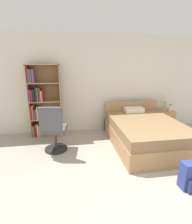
# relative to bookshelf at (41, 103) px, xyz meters

# --- Properties ---
(ground_plane) EXTENTS (14.00, 14.00, 0.00)m
(ground_plane) POSITION_rel_bookshelf_xyz_m (1.84, -2.96, -0.89)
(ground_plane) COLOR #A39989
(wall_back) EXTENTS (9.00, 0.06, 2.60)m
(wall_back) POSITION_rel_bookshelf_xyz_m (1.84, 0.27, 0.41)
(wall_back) COLOR silver
(wall_back) RESTS_ON ground_plane
(bookshelf) EXTENTS (0.78, 0.33, 1.83)m
(bookshelf) POSITION_rel_bookshelf_xyz_m (0.00, 0.00, 0.00)
(bookshelf) COLOR #AD7F51
(bookshelf) RESTS_ON ground_plane
(bed) EXTENTS (1.49, 2.08, 0.84)m
(bed) POSITION_rel_bookshelf_xyz_m (2.41, -0.89, -0.59)
(bed) COLOR #AD7F51
(bed) RESTS_ON ground_plane
(office_chair) EXTENTS (0.55, 0.63, 1.04)m
(office_chair) POSITION_rel_bookshelf_xyz_m (0.36, -0.97, -0.39)
(office_chair) COLOR #232326
(office_chair) RESTS_ON ground_plane
(nightstand) EXTENTS (0.44, 0.42, 0.54)m
(nightstand) POSITION_rel_bookshelf_xyz_m (3.44, -0.00, -0.62)
(nightstand) COLOR #AD7F51
(nightstand) RESTS_ON ground_plane
(table_lamp) EXTENTS (0.24, 0.24, 0.46)m
(table_lamp) POSITION_rel_bookshelf_xyz_m (3.41, 0.02, 0.02)
(table_lamp) COLOR tan
(table_lamp) RESTS_ON nightstand
(water_bottle) EXTENTS (0.08, 0.08, 0.19)m
(water_bottle) POSITION_rel_bookshelf_xyz_m (3.52, -0.10, -0.26)
(water_bottle) COLOR silver
(water_bottle) RESTS_ON nightstand
(backpack_blue) EXTENTS (0.34, 0.24, 0.43)m
(backpack_blue) POSITION_rel_bookshelf_xyz_m (2.49, -2.46, -0.69)
(backpack_blue) COLOR navy
(backpack_blue) RESTS_ON ground_plane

